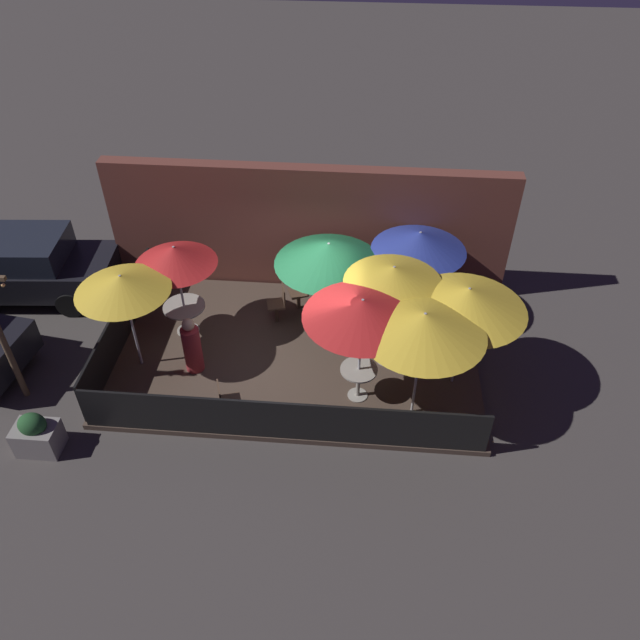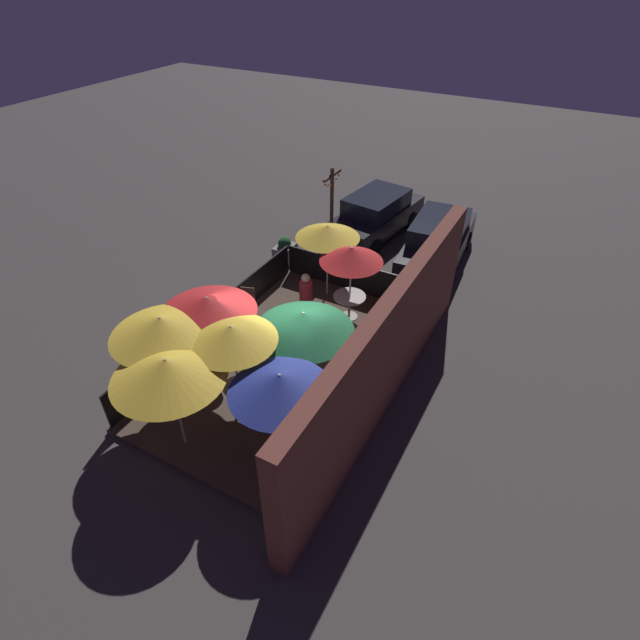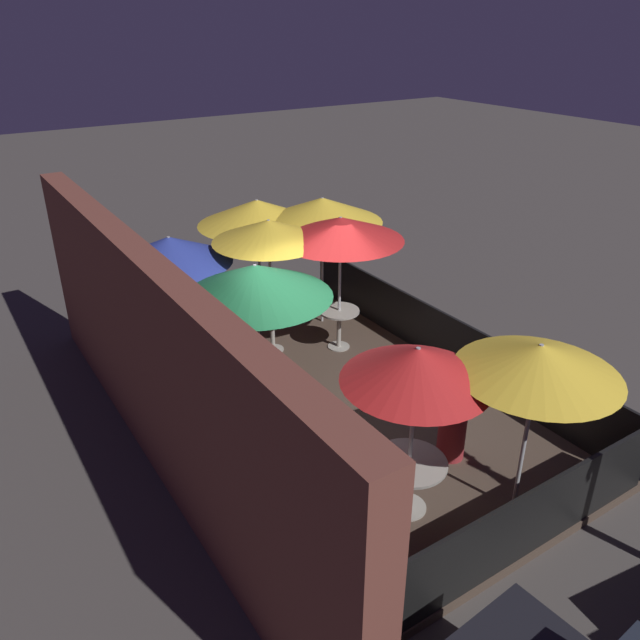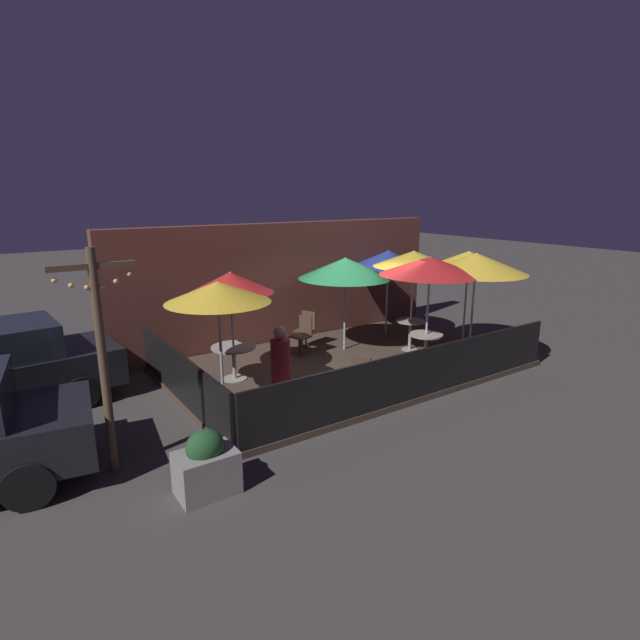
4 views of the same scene
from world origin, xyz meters
name	(u,v)px [view 4 (image 4 of 4)]	position (x,y,z in m)	size (l,w,h in m)	color
ground_plane	(345,368)	(0.00, 0.00, 0.00)	(60.00, 60.00, 0.00)	#423D3A
patio_deck	(345,365)	(0.00, 0.00, 0.06)	(7.72, 4.80, 0.12)	#47382D
building_wall	(286,283)	(0.00, 2.63, 1.58)	(9.32, 0.36, 3.15)	brown
fence_front	(420,373)	(0.00, -2.36, 0.59)	(7.52, 0.05, 0.95)	black
fence_side_left	(180,377)	(-3.81, 0.00, 0.59)	(0.05, 4.60, 0.95)	black
patio_umbrella_0	(231,283)	(-2.51, 0.48, 2.16)	(1.72, 1.72, 2.25)	#B2B2B7
patio_umbrella_1	(414,259)	(1.92, -0.11, 2.38)	(1.92, 1.92, 2.45)	#B2B2B7
patio_umbrella_2	(430,266)	(1.36, -1.17, 2.38)	(2.18, 2.18, 2.46)	#B2B2B7
patio_umbrella_3	(468,261)	(3.28, -0.61, 2.28)	(2.26, 2.26, 2.40)	#B2B2B7
patio_umbrella_4	(345,268)	(0.61, 0.84, 2.15)	(2.26, 2.26, 2.28)	#B2B2B7
patio_umbrella_5	(388,259)	(2.49, 1.42, 2.17)	(2.03, 2.03, 2.27)	#B2B2B7
patio_umbrella_6	(476,263)	(2.43, -1.51, 2.39)	(2.24, 2.24, 2.50)	#B2B2B7
patio_umbrella_7	(218,292)	(-3.24, -0.62, 2.23)	(1.85, 1.85, 2.30)	#B2B2B7
dining_table_0	(234,353)	(-2.51, 0.48, 0.69)	(0.92, 0.92, 0.71)	#9E998E
dining_table_1	(410,327)	(1.92, -0.11, 0.70)	(0.71, 0.71, 0.76)	#9E998E
dining_table_2	(426,341)	(1.36, -1.17, 0.70)	(0.73, 0.73, 0.75)	#9E998E
patio_chair_0	(302,334)	(-0.50, 1.01, 0.64)	(0.49, 0.49, 0.94)	#4C3828
patio_chair_1	(364,377)	(-1.08, -2.02, 0.65)	(0.51, 0.51, 0.96)	#4C3828
patio_chair_2	(306,328)	(-0.07, 1.53, 0.61)	(0.53, 0.53, 0.90)	#4C3828
patron_0	(280,363)	(-2.06, -0.68, 0.72)	(0.38, 0.38, 1.33)	maroon
planter_box	(206,466)	(-4.46, -2.90, 0.40)	(0.79, 0.55, 0.91)	gray
light_post	(102,350)	(-5.36, -1.60, 1.82)	(1.10, 0.12, 3.22)	brown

